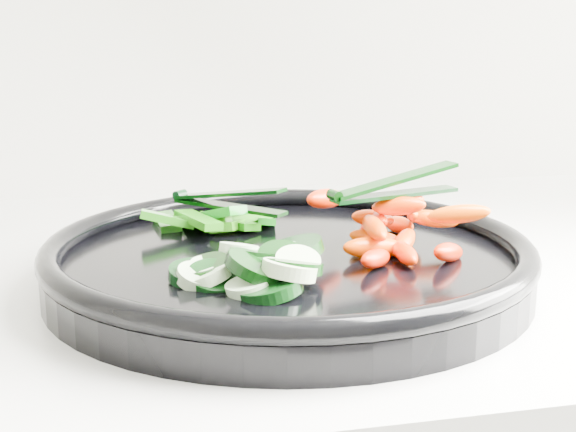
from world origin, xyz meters
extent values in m
cube|color=silver|center=(0.00, 1.70, 0.92)|extent=(2.02, 0.62, 0.03)
cylinder|color=black|center=(0.18, 1.62, 0.94)|extent=(0.40, 0.40, 0.02)
torus|color=black|center=(0.18, 1.62, 0.96)|extent=(0.41, 0.41, 0.02)
cylinder|color=black|center=(0.11, 1.56, 0.96)|extent=(0.05, 0.05, 0.02)
cylinder|color=beige|center=(0.10, 1.56, 0.96)|extent=(0.04, 0.04, 0.02)
cylinder|color=black|center=(0.14, 1.53, 0.96)|extent=(0.06, 0.06, 0.02)
cylinder|color=beige|center=(0.13, 1.54, 0.96)|extent=(0.05, 0.04, 0.02)
cylinder|color=black|center=(0.13, 1.60, 0.96)|extent=(0.04, 0.04, 0.02)
cylinder|color=beige|center=(0.14, 1.60, 0.96)|extent=(0.04, 0.04, 0.02)
cylinder|color=black|center=(0.10, 1.58, 0.96)|extent=(0.06, 0.06, 0.02)
cylinder|color=beige|center=(0.10, 1.57, 0.96)|extent=(0.04, 0.04, 0.01)
cylinder|color=black|center=(0.10, 1.57, 0.96)|extent=(0.05, 0.05, 0.02)
cylinder|color=#D1F4C3|center=(0.11, 1.58, 0.96)|extent=(0.05, 0.05, 0.02)
cylinder|color=black|center=(0.10, 1.57, 0.96)|extent=(0.05, 0.05, 0.03)
cylinder|color=#CCEBBC|center=(0.11, 1.56, 0.96)|extent=(0.04, 0.04, 0.02)
cylinder|color=black|center=(0.14, 1.57, 0.97)|extent=(0.06, 0.05, 0.02)
cylinder|color=#D5ECBD|center=(0.13, 1.59, 0.97)|extent=(0.04, 0.04, 0.01)
cylinder|color=black|center=(0.14, 1.55, 0.97)|extent=(0.06, 0.06, 0.03)
cylinder|color=#DCF6C5|center=(0.13, 1.55, 0.97)|extent=(0.04, 0.04, 0.02)
cylinder|color=black|center=(0.16, 1.56, 0.97)|extent=(0.06, 0.05, 0.03)
cylinder|color=beige|center=(0.17, 1.55, 0.97)|extent=(0.04, 0.04, 0.02)
cylinder|color=black|center=(0.17, 1.58, 0.97)|extent=(0.05, 0.05, 0.02)
cylinder|color=#B3D1A7|center=(0.16, 1.58, 0.97)|extent=(0.04, 0.03, 0.02)
cylinder|color=black|center=(0.16, 1.54, 0.97)|extent=(0.06, 0.06, 0.02)
cylinder|color=beige|center=(0.16, 1.53, 0.97)|extent=(0.05, 0.05, 0.02)
ellipsoid|color=#FF5100|center=(0.26, 1.60, 0.96)|extent=(0.04, 0.04, 0.02)
ellipsoid|color=#F64900|center=(0.24, 1.60, 0.96)|extent=(0.06, 0.03, 0.03)
ellipsoid|color=#FF1300|center=(0.25, 1.58, 0.96)|extent=(0.02, 0.04, 0.02)
ellipsoid|color=#FF3300|center=(0.25, 1.64, 0.96)|extent=(0.03, 0.05, 0.03)
ellipsoid|color=#F13200|center=(0.29, 1.57, 0.96)|extent=(0.04, 0.04, 0.03)
ellipsoid|color=#F83E00|center=(0.25, 1.64, 0.96)|extent=(0.01, 0.04, 0.02)
ellipsoid|color=red|center=(0.23, 1.57, 0.96)|extent=(0.04, 0.04, 0.02)
ellipsoid|color=#FE4E00|center=(0.25, 1.62, 0.96)|extent=(0.05, 0.03, 0.02)
ellipsoid|color=#FB3F00|center=(0.28, 1.66, 0.96)|extent=(0.02, 0.05, 0.02)
ellipsoid|color=#EA0C00|center=(0.26, 1.66, 0.96)|extent=(0.02, 0.04, 0.02)
ellipsoid|color=#FF3C00|center=(0.28, 1.63, 0.98)|extent=(0.03, 0.05, 0.02)
ellipsoid|color=red|center=(0.25, 1.63, 0.98)|extent=(0.01, 0.04, 0.02)
ellipsoid|color=#FF4D00|center=(0.24, 1.60, 0.98)|extent=(0.02, 0.05, 0.02)
ellipsoid|color=#F92F00|center=(0.25, 1.63, 0.98)|extent=(0.05, 0.03, 0.02)
ellipsoid|color=#EE5A00|center=(0.29, 1.62, 0.98)|extent=(0.04, 0.02, 0.02)
ellipsoid|color=#F74800|center=(0.26, 1.62, 0.99)|extent=(0.04, 0.02, 0.02)
ellipsoid|color=#F43A00|center=(0.21, 1.65, 0.99)|extent=(0.05, 0.04, 0.02)
ellipsoid|color=#FF5400|center=(0.26, 1.61, 0.99)|extent=(0.05, 0.03, 0.02)
ellipsoid|color=#FF5A00|center=(0.29, 1.57, 0.99)|extent=(0.05, 0.03, 0.02)
cube|color=#19730A|center=(0.15, 1.71, 0.96)|extent=(0.05, 0.06, 0.02)
cube|color=#206609|center=(0.15, 1.71, 0.96)|extent=(0.06, 0.03, 0.03)
cube|color=#0A6D0C|center=(0.18, 1.71, 0.96)|extent=(0.02, 0.05, 0.02)
cube|color=#23720A|center=(0.15, 1.70, 0.96)|extent=(0.03, 0.05, 0.01)
cube|color=#12730A|center=(0.15, 1.71, 0.96)|extent=(0.06, 0.03, 0.02)
cube|color=#246B0A|center=(0.09, 1.73, 0.96)|extent=(0.02, 0.05, 0.01)
cube|color=#1C720A|center=(0.11, 1.72, 0.96)|extent=(0.03, 0.06, 0.02)
cube|color=#09680E|center=(0.13, 1.70, 0.97)|extent=(0.05, 0.06, 0.03)
cube|color=#216B0A|center=(0.09, 1.70, 0.97)|extent=(0.05, 0.02, 0.02)
cube|color=#226809|center=(0.11, 1.69, 0.97)|extent=(0.04, 0.06, 0.01)
cylinder|color=black|center=(0.21, 1.60, 1.00)|extent=(0.01, 0.01, 0.01)
cube|color=black|center=(0.26, 1.62, 1.00)|extent=(0.11, 0.04, 0.00)
cube|color=black|center=(0.26, 1.62, 1.01)|extent=(0.11, 0.04, 0.02)
cylinder|color=black|center=(0.10, 1.75, 0.98)|extent=(0.01, 0.01, 0.01)
cube|color=black|center=(0.14, 1.71, 0.97)|extent=(0.09, 0.09, 0.00)
cube|color=black|center=(0.14, 1.71, 0.99)|extent=(0.09, 0.09, 0.02)
camera|label=1|loc=(0.04, 1.04, 1.13)|focal=50.00mm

